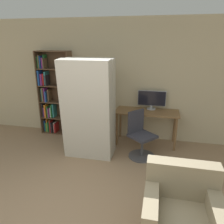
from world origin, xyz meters
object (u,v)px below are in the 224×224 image
at_px(office_chair, 140,139).
at_px(mattress_near, 87,111).
at_px(monitor, 152,99).
at_px(mattress_far, 91,107).
at_px(armchair, 181,214).
at_px(bookshelf, 53,96).

relative_size(office_chair, mattress_near, 0.48).
xyz_separation_m(monitor, mattress_far, (-1.14, -0.79, -0.03)).
relative_size(office_chair, armchair, 1.09).
distance_m(office_chair, bookshelf, 2.42).
xyz_separation_m(mattress_near, mattress_far, (0.00, 0.28, -0.00)).
xyz_separation_m(monitor, mattress_near, (-1.14, -1.07, -0.03)).
bearing_deg(mattress_near, mattress_far, 90.00).
xyz_separation_m(monitor, bookshelf, (-2.37, -0.01, -0.06)).
height_order(mattress_near, mattress_far, mattress_near).
distance_m(office_chair, mattress_near, 1.19).
relative_size(office_chair, bookshelf, 0.46).
bearing_deg(monitor, office_chair, -100.90).
bearing_deg(mattress_near, office_chair, 16.53).
bearing_deg(office_chair, bookshelf, 161.01).
relative_size(mattress_near, armchair, 2.26).
bearing_deg(office_chair, monitor, 79.10).
relative_size(monitor, mattress_near, 0.32).
xyz_separation_m(mattress_near, armchair, (1.64, -1.52, -0.64)).
distance_m(bookshelf, mattress_far, 1.46).
bearing_deg(armchair, mattress_far, 132.28).
distance_m(mattress_far, armchair, 2.51).
relative_size(mattress_near, mattress_far, 1.00).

